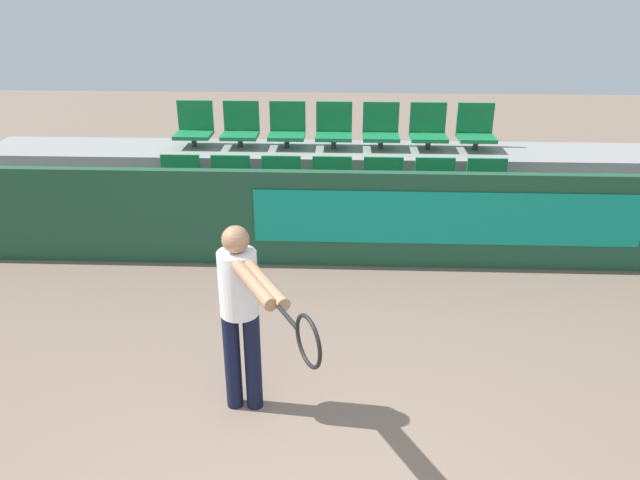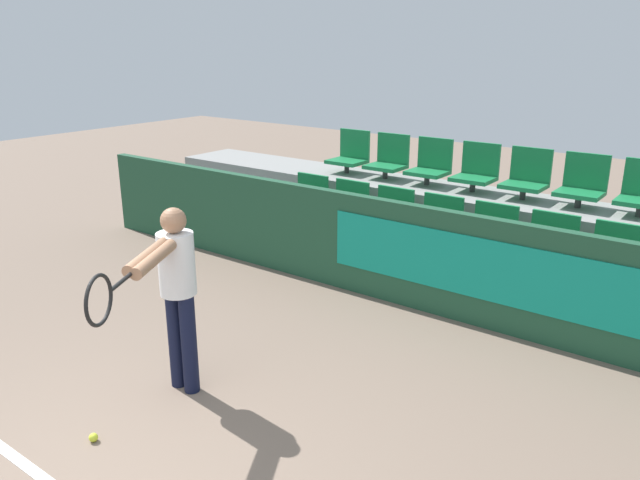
{
  "view_description": "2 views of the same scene",
  "coord_description": "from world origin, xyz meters",
  "px_view_note": "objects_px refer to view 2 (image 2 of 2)",
  "views": [
    {
      "loc": [
        0.16,
        -2.5,
        3.27
      ],
      "look_at": [
        -0.05,
        2.43,
        1.08
      ],
      "focal_mm": 35.0,
      "sensor_mm": 36.0,
      "label": 1
    },
    {
      "loc": [
        3.07,
        -1.46,
        2.8
      ],
      "look_at": [
        0.02,
        2.59,
        1.16
      ],
      "focal_mm": 35.0,
      "sensor_mm": 36.0,
      "label": 2
    }
  ],
  "objects_px": {
    "stadium_chair_0": "(308,201)",
    "stadium_chair_10": "(476,171)",
    "stadium_chair_6": "(615,259)",
    "tennis_ball": "(93,437)",
    "stadium_chair_7": "(350,154)",
    "stadium_chair_9": "(431,165)",
    "stadium_chair_2": "(390,216)",
    "stadium_chair_4": "(491,236)",
    "stadium_chair_5": "(549,247)",
    "tennis_player": "(174,285)",
    "stadium_chair_11": "(527,177)",
    "stadium_chair_1": "(347,208)",
    "stadium_chair_3": "(438,226)",
    "stadium_chair_8": "(389,159)",
    "stadium_chair_12": "(582,184)"
  },
  "relations": [
    {
      "from": "stadium_chair_0",
      "to": "stadium_chair_10",
      "type": "bearing_deg",
      "value": 27.35
    },
    {
      "from": "stadium_chair_6",
      "to": "tennis_ball",
      "type": "xyz_separation_m",
      "value": [
        -2.5,
        -4.25,
        -0.71
      ]
    },
    {
      "from": "stadium_chair_6",
      "to": "stadium_chair_7",
      "type": "xyz_separation_m",
      "value": [
        -3.84,
        0.99,
        0.48
      ]
    },
    {
      "from": "stadium_chair_6",
      "to": "stadium_chair_9",
      "type": "xyz_separation_m",
      "value": [
        -2.56,
        0.99,
        0.48
      ]
    },
    {
      "from": "stadium_chair_2",
      "to": "tennis_ball",
      "type": "relative_size",
      "value": 9.05
    },
    {
      "from": "stadium_chair_0",
      "to": "stadium_chair_4",
      "type": "height_order",
      "value": "same"
    },
    {
      "from": "stadium_chair_4",
      "to": "tennis_ball",
      "type": "bearing_deg",
      "value": -106.06
    },
    {
      "from": "stadium_chair_10",
      "to": "tennis_ball",
      "type": "height_order",
      "value": "stadium_chair_10"
    },
    {
      "from": "stadium_chair_5",
      "to": "stadium_chair_6",
      "type": "distance_m",
      "value": 0.64
    },
    {
      "from": "stadium_chair_0",
      "to": "tennis_player",
      "type": "distance_m",
      "value": 3.68
    },
    {
      "from": "stadium_chair_11",
      "to": "tennis_player",
      "type": "height_order",
      "value": "tennis_player"
    },
    {
      "from": "stadium_chair_1",
      "to": "stadium_chair_3",
      "type": "bearing_deg",
      "value": 0.0
    },
    {
      "from": "stadium_chair_2",
      "to": "stadium_chair_3",
      "type": "xyz_separation_m",
      "value": [
        0.64,
        0.0,
        0.0
      ]
    },
    {
      "from": "stadium_chair_0",
      "to": "stadium_chair_4",
      "type": "relative_size",
      "value": 1.0
    },
    {
      "from": "tennis_player",
      "to": "stadium_chair_8",
      "type": "bearing_deg",
      "value": 70.61
    },
    {
      "from": "stadium_chair_6",
      "to": "stadium_chair_9",
      "type": "distance_m",
      "value": 2.79
    },
    {
      "from": "stadium_chair_2",
      "to": "stadium_chair_5",
      "type": "xyz_separation_m",
      "value": [
        1.92,
        0.0,
        0.0
      ]
    },
    {
      "from": "stadium_chair_3",
      "to": "stadium_chair_11",
      "type": "bearing_deg",
      "value": 57.2
    },
    {
      "from": "stadium_chair_3",
      "to": "tennis_ball",
      "type": "bearing_deg",
      "value": -97.82
    },
    {
      "from": "tennis_player",
      "to": "stadium_chair_6",
      "type": "bearing_deg",
      "value": 25.41
    },
    {
      "from": "stadium_chair_10",
      "to": "stadium_chair_12",
      "type": "distance_m",
      "value": 1.28
    },
    {
      "from": "stadium_chair_9",
      "to": "stadium_chair_10",
      "type": "bearing_deg",
      "value": 0.0
    },
    {
      "from": "stadium_chair_4",
      "to": "stadium_chair_10",
      "type": "xyz_separation_m",
      "value": [
        -0.64,
        0.99,
        0.48
      ]
    },
    {
      "from": "stadium_chair_1",
      "to": "stadium_chair_10",
      "type": "bearing_deg",
      "value": 37.81
    },
    {
      "from": "stadium_chair_1",
      "to": "stadium_chair_4",
      "type": "bearing_deg",
      "value": 0.0
    },
    {
      "from": "stadium_chair_4",
      "to": "stadium_chair_8",
      "type": "bearing_deg",
      "value": 152.65
    },
    {
      "from": "stadium_chair_9",
      "to": "stadium_chair_11",
      "type": "bearing_deg",
      "value": 0.0
    },
    {
      "from": "stadium_chair_2",
      "to": "tennis_player",
      "type": "relative_size",
      "value": 0.38
    },
    {
      "from": "stadium_chair_6",
      "to": "stadium_chair_9",
      "type": "relative_size",
      "value": 1.0
    },
    {
      "from": "stadium_chair_10",
      "to": "stadium_chair_2",
      "type": "bearing_deg",
      "value": -122.8
    },
    {
      "from": "stadium_chair_5",
      "to": "tennis_player",
      "type": "distance_m",
      "value": 3.9
    },
    {
      "from": "stadium_chair_8",
      "to": "stadium_chair_2",
      "type": "bearing_deg",
      "value": -57.2
    },
    {
      "from": "stadium_chair_4",
      "to": "stadium_chair_8",
      "type": "relative_size",
      "value": 1.0
    },
    {
      "from": "stadium_chair_9",
      "to": "stadium_chair_8",
      "type": "bearing_deg",
      "value": 180.0
    },
    {
      "from": "stadium_chair_2",
      "to": "stadium_chair_9",
      "type": "distance_m",
      "value": 1.1
    },
    {
      "from": "stadium_chair_11",
      "to": "stadium_chair_4",
      "type": "bearing_deg",
      "value": -90.0
    },
    {
      "from": "stadium_chair_1",
      "to": "stadium_chair_3",
      "type": "height_order",
      "value": "same"
    },
    {
      "from": "stadium_chair_2",
      "to": "stadium_chair_6",
      "type": "distance_m",
      "value": 2.56
    },
    {
      "from": "stadium_chair_4",
      "to": "stadium_chair_1",
      "type": "bearing_deg",
      "value": 180.0
    },
    {
      "from": "stadium_chair_5",
      "to": "stadium_chair_9",
      "type": "xyz_separation_m",
      "value": [
        -1.92,
        0.99,
        0.48
      ]
    },
    {
      "from": "stadium_chair_5",
      "to": "stadium_chair_8",
      "type": "relative_size",
      "value": 1.0
    },
    {
      "from": "stadium_chair_2",
      "to": "stadium_chair_4",
      "type": "bearing_deg",
      "value": 0.0
    },
    {
      "from": "stadium_chair_0",
      "to": "stadium_chair_7",
      "type": "distance_m",
      "value": 1.1
    },
    {
      "from": "stadium_chair_6",
      "to": "stadium_chair_9",
      "type": "bearing_deg",
      "value": 158.8
    },
    {
      "from": "stadium_chair_4",
      "to": "stadium_chair_7",
      "type": "relative_size",
      "value": 1.0
    },
    {
      "from": "stadium_chair_6",
      "to": "stadium_chair_0",
      "type": "bearing_deg",
      "value": 180.0
    },
    {
      "from": "stadium_chair_7",
      "to": "stadium_chair_12",
      "type": "xyz_separation_m",
      "value": [
        3.2,
        0.0,
        0.0
      ]
    },
    {
      "from": "stadium_chair_4",
      "to": "stadium_chair_11",
      "type": "relative_size",
      "value": 1.0
    },
    {
      "from": "stadium_chair_1",
      "to": "stadium_chair_11",
      "type": "relative_size",
      "value": 1.0
    },
    {
      "from": "stadium_chair_6",
      "to": "stadium_chair_12",
      "type": "bearing_deg",
      "value": 122.8
    }
  ]
}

